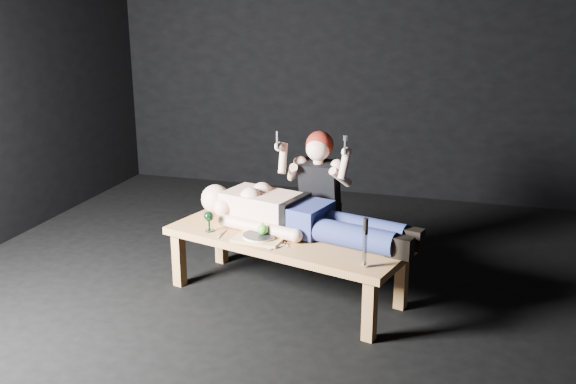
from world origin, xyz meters
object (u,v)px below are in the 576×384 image
object	(u,v)px
lying_man	(303,213)
serving_tray	(260,238)
carving_knife	(365,243)
table	(286,266)
kneeling_woman	(322,199)
goblet	(209,221)

from	to	relation	value
lying_man	serving_tray	xyz separation A→B (m)	(-0.24, -0.24, -0.13)
serving_tray	carving_knife	xyz separation A→B (m)	(0.76, -0.25, 0.15)
table	lying_man	xyz separation A→B (m)	(0.09, 0.12, 0.36)
table	lying_man	size ratio (longest dim) A/B	0.94
kneeling_woman	goblet	xyz separation A→B (m)	(-0.66, -0.60, -0.04)
kneeling_woman	goblet	bearing A→B (deg)	-133.86
kneeling_woman	goblet	size ratio (longest dim) A/B	7.73
table	lying_man	world-z (taller)	lying_man
kneeling_woman	carving_knife	world-z (taller)	kneeling_woman
lying_man	carving_knife	size ratio (longest dim) A/B	5.70
table	carving_knife	bearing A→B (deg)	-16.42
goblet	carving_knife	world-z (taller)	carving_knife
serving_tray	lying_man	bearing A→B (deg)	44.91
goblet	kneeling_woman	bearing A→B (deg)	42.49
lying_man	goblet	size ratio (longest dim) A/B	12.17
serving_tray	carving_knife	world-z (taller)	carving_knife
goblet	table	bearing A→B (deg)	6.89
serving_tray	goblet	bearing A→B (deg)	171.92
kneeling_woman	serving_tray	xyz separation A→B (m)	(-0.27, -0.66, -0.10)
goblet	carving_knife	distance (m)	1.19
kneeling_woman	carving_knife	xyz separation A→B (m)	(0.49, -0.91, 0.04)
goblet	carving_knife	size ratio (longest dim) A/B	0.47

